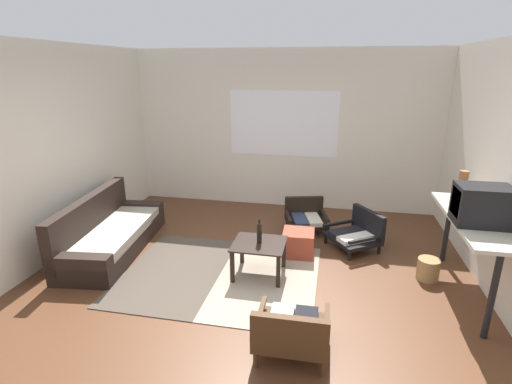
% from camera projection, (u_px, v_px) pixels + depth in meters
% --- Properties ---
extents(ground_plane, '(7.80, 7.80, 0.00)m').
position_uv_depth(ground_plane, '(244.00, 294.00, 4.26)').
color(ground_plane, '#56331E').
extents(far_wall_with_window, '(5.60, 0.13, 2.70)m').
position_uv_depth(far_wall_with_window, '(284.00, 130.00, 6.70)').
color(far_wall_with_window, silver).
rests_on(far_wall_with_window, ground).
extents(side_wall_left, '(0.12, 6.60, 2.70)m').
position_uv_depth(side_wall_left, '(33.00, 158.00, 4.64)').
color(side_wall_left, silver).
rests_on(side_wall_left, ground).
extents(area_rug, '(2.31, 1.88, 0.01)m').
position_uv_depth(area_rug, '(220.00, 275.00, 4.66)').
color(area_rug, '#4C4238').
rests_on(area_rug, ground).
extents(couch, '(0.97, 2.07, 0.76)m').
position_uv_depth(couch, '(109.00, 234.00, 5.25)').
color(couch, black).
rests_on(couch, ground).
extents(coffee_table, '(0.61, 0.56, 0.42)m').
position_uv_depth(coffee_table, '(259.00, 249.00, 4.57)').
color(coffee_table, black).
rests_on(coffee_table, ground).
extents(armchair_by_window, '(0.71, 0.67, 0.48)m').
position_uv_depth(armchair_by_window, '(306.00, 216.00, 5.90)').
color(armchair_by_window, black).
rests_on(armchair_by_window, ground).
extents(armchair_striped_foreground, '(0.64, 0.63, 0.52)m').
position_uv_depth(armchair_striped_foreground, '(292.00, 331.00, 3.30)').
color(armchair_striped_foreground, '#472D19').
rests_on(armchair_striped_foreground, ground).
extents(armchair_corner, '(0.83, 0.84, 0.52)m').
position_uv_depth(armchair_corner, '(357.00, 232.00, 5.32)').
color(armchair_corner, black).
rests_on(armchair_corner, ground).
extents(ottoman_orange, '(0.42, 0.42, 0.33)m').
position_uv_depth(ottoman_orange, '(298.00, 243.00, 5.13)').
color(ottoman_orange, '#993D28').
rests_on(ottoman_orange, ground).
extents(console_shelf, '(0.47, 1.66, 0.90)m').
position_uv_depth(console_shelf, '(472.00, 225.00, 4.06)').
color(console_shelf, beige).
rests_on(console_shelf, ground).
extents(crt_television, '(0.51, 0.37, 0.39)m').
position_uv_depth(crt_television, '(482.00, 205.00, 3.80)').
color(crt_television, black).
rests_on(crt_television, console_shelf).
extents(clay_vase, '(0.21, 0.21, 0.37)m').
position_uv_depth(clay_vase, '(461.00, 190.00, 4.45)').
color(clay_vase, '#935B38').
rests_on(clay_vase, console_shelf).
extents(glass_bottle, '(0.06, 0.06, 0.30)m').
position_uv_depth(glass_bottle, '(259.00, 233.00, 4.52)').
color(glass_bottle, black).
rests_on(glass_bottle, coffee_table).
extents(wicker_basket, '(0.25, 0.25, 0.26)m').
position_uv_depth(wicker_basket, '(428.00, 269.00, 4.54)').
color(wicker_basket, '#9E7A4C').
rests_on(wicker_basket, ground).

